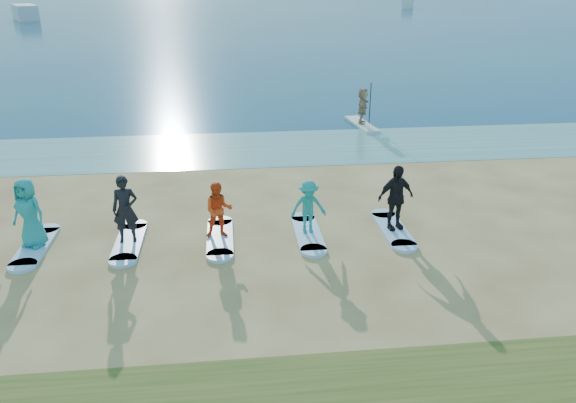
{
  "coord_description": "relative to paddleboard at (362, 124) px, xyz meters",
  "views": [
    {
      "loc": [
        -0.78,
        -11.68,
        6.77
      ],
      "look_at": [
        0.74,
        2.0,
        1.1
      ],
      "focal_mm": 35.0,
      "sensor_mm": 36.0,
      "label": 1
    }
  ],
  "objects": [
    {
      "name": "ground",
      "position": [
        -5.53,
        -13.66,
        -0.06
      ],
      "size": [
        600.0,
        600.0,
        0.0
      ],
      "primitive_type": "plane",
      "color": "tan",
      "rests_on": "ground"
    },
    {
      "name": "shallow_water",
      "position": [
        -5.53,
        -3.16,
        -0.05
      ],
      "size": [
        600.0,
        600.0,
        0.0
      ],
      "primitive_type": "plane",
      "color": "teal",
      "rests_on": "ground"
    },
    {
      "name": "paddleboard",
      "position": [
        0.0,
        0.0,
        0.0
      ],
      "size": [
        1.1,
        3.07,
        0.12
      ],
      "primitive_type": "cube",
      "rotation": [
        0.0,
        0.0,
        0.14
      ],
      "color": "silver",
      "rests_on": "ground"
    },
    {
      "name": "paddleboarder",
      "position": [
        0.0,
        0.0,
        0.88
      ],
      "size": [
        0.89,
        1.59,
        1.64
      ],
      "primitive_type": "imported",
      "rotation": [
        0.0,
        0.0,
        1.29
      ],
      "color": "tan",
      "rests_on": "paddleboard"
    },
    {
      "name": "boat_offshore_a",
      "position": [
        -35.47,
        65.99,
        -0.06
      ],
      "size": [
        5.68,
        8.0,
        2.16
      ],
      "primitive_type": "cube",
      "rotation": [
        0.0,
        0.0,
        0.43
      ],
      "color": "silver",
      "rests_on": "ground"
    },
    {
      "name": "boat_offshore_b",
      "position": [
        30.02,
        88.11,
        -0.06
      ],
      "size": [
        4.04,
        6.65,
        1.69
      ],
      "primitive_type": "cube",
      "rotation": [
        0.0,
        0.0,
        -0.34
      ],
      "color": "silver",
      "rests_on": "ground"
    },
    {
      "name": "surfboard_0",
      "position": [
        -11.48,
        -11.49,
        -0.01
      ],
      "size": [
        0.7,
        2.2,
        0.09
      ],
      "primitive_type": "cube",
      "color": "#A4CDFF",
      "rests_on": "ground"
    },
    {
      "name": "student_0",
      "position": [
        -11.48,
        -11.49,
        0.95
      ],
      "size": [
        1.06,
        0.89,
        1.85
      ],
      "primitive_type": "imported",
      "rotation": [
        0.0,
        0.0,
        -0.39
      ],
      "color": "teal",
      "rests_on": "surfboard_0"
    },
    {
      "name": "surfboard_1",
      "position": [
        -9.06,
        -11.49,
        -0.01
      ],
      "size": [
        0.7,
        2.2,
        0.09
      ],
      "primitive_type": "cube",
      "color": "#A4CDFF",
      "rests_on": "ground"
    },
    {
      "name": "student_1",
      "position": [
        -9.06,
        -11.49,
        0.94
      ],
      "size": [
        0.69,
        0.47,
        1.82
      ],
      "primitive_type": "imported",
      "rotation": [
        0.0,
        0.0,
        0.05
      ],
      "color": "black",
      "rests_on": "surfboard_1"
    },
    {
      "name": "surfboard_2",
      "position": [
        -6.64,
        -11.49,
        -0.01
      ],
      "size": [
        0.7,
        2.2,
        0.09
      ],
      "primitive_type": "cube",
      "color": "#A4CDFF",
      "rests_on": "ground"
    },
    {
      "name": "student_2",
      "position": [
        -6.64,
        -11.49,
        0.8
      ],
      "size": [
        0.76,
        0.6,
        1.54
      ],
      "primitive_type": "imported",
      "rotation": [
        0.0,
        0.0,
        0.02
      ],
      "color": "#DF4317",
      "rests_on": "surfboard_2"
    },
    {
      "name": "surfboard_3",
      "position": [
        -4.22,
        -11.49,
        -0.01
      ],
      "size": [
        0.7,
        2.2,
        0.09
      ],
      "primitive_type": "cube",
      "color": "#A4CDFF",
      "rests_on": "ground"
    },
    {
      "name": "student_3",
      "position": [
        -4.22,
        -11.49,
        0.78
      ],
      "size": [
        1.01,
        0.63,
        1.5
      ],
      "primitive_type": "imported",
      "rotation": [
        0.0,
        0.0,
        0.07
      ],
      "color": "teal",
      "rests_on": "surfboard_3"
    },
    {
      "name": "surfboard_4",
      "position": [
        -1.8,
        -11.49,
        -0.01
      ],
      "size": [
        0.7,
        2.2,
        0.09
      ],
      "primitive_type": "cube",
      "color": "#A4CDFF",
      "rests_on": "ground"
    },
    {
      "name": "student_4",
      "position": [
        -1.8,
        -11.49,
        0.95
      ],
      "size": [
        1.16,
        0.71,
        1.84
      ],
      "primitive_type": "imported",
      "rotation": [
        0.0,
        0.0,
        0.26
      ],
      "color": "black",
      "rests_on": "surfboard_4"
    }
  ]
}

